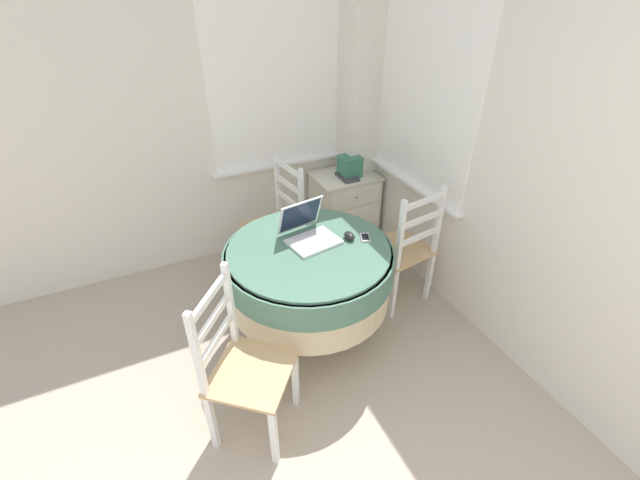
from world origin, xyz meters
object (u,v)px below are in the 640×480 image
object	(u,v)px
round_dining_table	(309,270)
book_on_cabinet	(347,177)
computer_mouse	(349,236)
storage_box	(350,166)
dining_chair_camera_near	(243,368)
laptop	(309,232)
dining_chair_near_back_window	(277,224)
dining_chair_near_right_window	(403,250)
corner_cabinet	(344,207)
cell_phone	(365,237)

from	to	relation	value
round_dining_table	book_on_cabinet	size ratio (longest dim) A/B	4.97
computer_mouse	storage_box	size ratio (longest dim) A/B	0.52
storage_box	dining_chair_camera_near	bearing A→B (deg)	-133.85
laptop	computer_mouse	bearing A→B (deg)	-25.53
dining_chair_near_back_window	dining_chair_near_right_window	world-z (taller)	same
laptop	corner_cabinet	bearing A→B (deg)	50.47
dining_chair_near_right_window	corner_cabinet	xyz separation A→B (m)	(0.03, 0.98, -0.14)
dining_chair_near_right_window	book_on_cabinet	world-z (taller)	dining_chair_near_right_window
dining_chair_near_right_window	laptop	bearing A→B (deg)	176.18
laptop	dining_chair_camera_near	world-z (taller)	dining_chair_camera_near
dining_chair_camera_near	storage_box	distance (m)	2.11
corner_cabinet	computer_mouse	bearing A→B (deg)	-117.05
laptop	dining_chair_near_back_window	size ratio (longest dim) A/B	0.37
computer_mouse	book_on_cabinet	bearing A→B (deg)	62.15
round_dining_table	book_on_cabinet	distance (m)	1.26
cell_phone	corner_cabinet	xyz separation A→B (m)	(0.44, 1.08, -0.41)
round_dining_table	storage_box	bearing A→B (deg)	49.94
computer_mouse	cell_phone	world-z (taller)	computer_mouse
cell_phone	laptop	bearing A→B (deg)	156.18
laptop	computer_mouse	xyz separation A→B (m)	(0.24, -0.11, -0.03)
dining_chair_camera_near	corner_cabinet	distance (m)	2.09
laptop	dining_chair_camera_near	xyz separation A→B (m)	(-0.65, -0.60, -0.32)
computer_mouse	corner_cabinet	world-z (taller)	computer_mouse
cell_phone	dining_chair_near_back_window	xyz separation A→B (m)	(-0.32, 0.84, -0.28)
laptop	cell_phone	bearing A→B (deg)	-23.82
round_dining_table	book_on_cabinet	world-z (taller)	round_dining_table
storage_box	computer_mouse	bearing A→B (deg)	-118.86
dining_chair_near_back_window	laptop	bearing A→B (deg)	-91.62
computer_mouse	storage_box	xyz separation A→B (m)	(0.56, 1.02, -0.02)
round_dining_table	dining_chair_camera_near	size ratio (longest dim) A/B	1.10
computer_mouse	dining_chair_near_right_window	world-z (taller)	dining_chair_near_right_window
dining_chair_camera_near	corner_cabinet	xyz separation A→B (m)	(1.42, 1.53, -0.14)
laptop	storage_box	xyz separation A→B (m)	(0.80, 0.91, -0.05)
cell_phone	dining_chair_near_back_window	world-z (taller)	dining_chair_near_back_window
storage_box	book_on_cabinet	size ratio (longest dim) A/B	0.82
dining_chair_near_back_window	storage_box	distance (m)	0.85
dining_chair_near_back_window	dining_chair_camera_near	world-z (taller)	same
dining_chair_camera_near	dining_chair_near_right_window	bearing A→B (deg)	21.62
laptop	book_on_cabinet	distance (m)	1.16
cell_phone	corner_cabinet	size ratio (longest dim) A/B	0.18
round_dining_table	laptop	xyz separation A→B (m)	(0.04, 0.09, 0.23)
laptop	dining_chair_near_right_window	size ratio (longest dim) A/B	0.37
round_dining_table	corner_cabinet	world-z (taller)	round_dining_table
round_dining_table	storage_box	distance (m)	1.32
cell_phone	dining_chair_camera_near	distance (m)	1.12
dining_chair_near_right_window	dining_chair_near_back_window	bearing A→B (deg)	134.10
dining_chair_near_back_window	corner_cabinet	distance (m)	0.80
corner_cabinet	dining_chair_near_right_window	bearing A→B (deg)	-91.94
laptop	dining_chair_near_back_window	bearing A→B (deg)	88.38
round_dining_table	corner_cabinet	xyz separation A→B (m)	(0.81, 1.03, -0.23)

